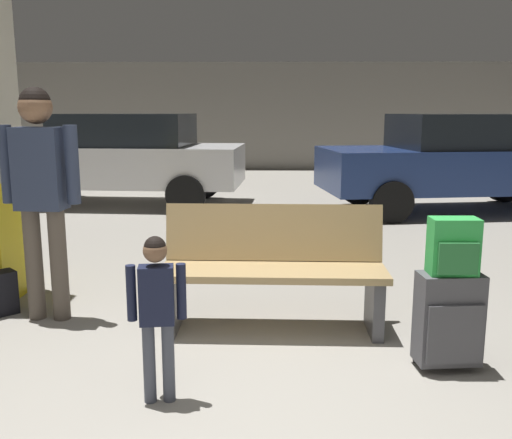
{
  "coord_description": "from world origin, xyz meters",
  "views": [
    {
      "loc": [
        0.27,
        -2.41,
        1.56
      ],
      "look_at": [
        0.19,
        1.3,
        0.85
      ],
      "focal_mm": 39.9,
      "sensor_mm": 36.0,
      "label": 1
    }
  ],
  "objects": [
    {
      "name": "ground_plane",
      "position": [
        0.0,
        4.0,
        -0.05
      ],
      "size": [
        18.0,
        18.0,
        0.1
      ],
      "primitive_type": "cube",
      "color": "gray"
    },
    {
      "name": "garage_back_wall",
      "position": [
        0.0,
        12.86,
        1.4
      ],
      "size": [
        18.0,
        0.12,
        2.8
      ],
      "primitive_type": "cube",
      "color": "gray",
      "rests_on": "ground_plane"
    },
    {
      "name": "bench",
      "position": [
        0.31,
        1.54,
        0.44
      ],
      "size": [
        1.61,
        0.55,
        0.89
      ],
      "color": "tan",
      "rests_on": "ground_plane"
    },
    {
      "name": "suitcase",
      "position": [
        1.37,
        0.88,
        0.32
      ],
      "size": [
        0.4,
        0.26,
        0.6
      ],
      "color": "#4C4C51",
      "rests_on": "ground_plane"
    },
    {
      "name": "backpack_bright",
      "position": [
        1.37,
        0.87,
        0.77
      ],
      "size": [
        0.28,
        0.19,
        0.34
      ],
      "color": "green",
      "rests_on": "suitcase"
    },
    {
      "name": "child",
      "position": [
        -0.32,
        0.45,
        0.57
      ],
      "size": [
        0.31,
        0.18,
        0.92
      ],
      "color": "#4C5160",
      "rests_on": "ground_plane"
    },
    {
      "name": "adult",
      "position": [
        -1.39,
        1.68,
        1.07
      ],
      "size": [
        0.59,
        0.24,
        1.73
      ],
      "color": "brown",
      "rests_on": "ground_plane"
    },
    {
      "name": "parked_car_near",
      "position": [
        3.23,
        6.49,
        0.81
      ],
      "size": [
        4.3,
        2.25,
        1.51
      ],
      "color": "navy",
      "rests_on": "ground_plane"
    },
    {
      "name": "parked_car_far",
      "position": [
        -2.19,
        7.04,
        0.81
      ],
      "size": [
        4.2,
        1.99,
        1.51
      ],
      "color": "silver",
      "rests_on": "ground_plane"
    }
  ]
}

